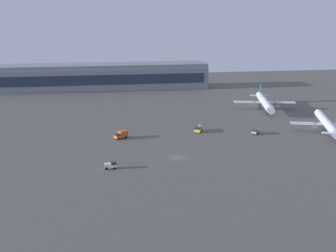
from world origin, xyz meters
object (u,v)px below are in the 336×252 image
(airplane_terminal_side, at_px, (265,102))
(cargo_loader, at_px, (111,165))
(airplane_taxiway_distant, at_px, (327,124))
(catering_truck, at_px, (121,135))
(fuel_truck, at_px, (198,129))
(baggage_tractor, at_px, (256,131))

(airplane_terminal_side, xyz_separation_m, cargo_loader, (-81.77, -76.55, -2.81))
(airplane_taxiway_distant, xyz_separation_m, airplane_terminal_side, (-10.89, 45.47, 0.19))
(airplane_taxiway_distant, height_order, catering_truck, airplane_taxiway_distant)
(fuel_truck, xyz_separation_m, cargo_loader, (-38.35, -39.73, -0.19))
(airplane_terminal_side, distance_m, baggage_tractor, 48.42)
(airplane_taxiway_distant, relative_size, fuel_truck, 5.83)
(airplane_terminal_side, relative_size, fuel_truck, 6.20)
(airplane_taxiway_distant, height_order, airplane_terminal_side, airplane_terminal_side)
(catering_truck, bearing_deg, cargo_loader, 139.30)
(airplane_taxiway_distant, distance_m, baggage_tractor, 31.36)
(fuel_truck, bearing_deg, baggage_tractor, -171.51)
(cargo_loader, bearing_deg, fuel_truck, 137.24)
(airplane_terminal_side, height_order, cargo_loader, airplane_terminal_side)
(catering_truck, xyz_separation_m, cargo_loader, (-5.02, -34.74, -0.40))
(airplane_taxiway_distant, distance_m, fuel_truck, 55.04)
(fuel_truck, bearing_deg, cargo_loader, 71.43)
(airplane_terminal_side, distance_m, fuel_truck, 56.99)
(fuel_truck, height_order, baggage_tractor, fuel_truck)
(airplane_taxiway_distant, distance_m, airplane_terminal_side, 46.76)
(catering_truck, height_order, cargo_loader, catering_truck)
(baggage_tractor, bearing_deg, airplane_taxiway_distant, -143.92)
(catering_truck, relative_size, baggage_tractor, 1.35)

